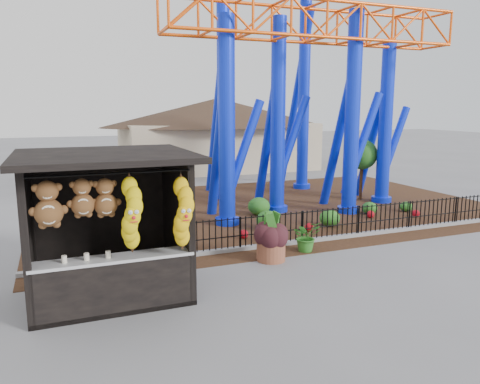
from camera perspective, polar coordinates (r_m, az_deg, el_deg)
name	(u,v)px	position (r m, az deg, el deg)	size (l,w,h in m)	color
ground	(257,293)	(10.52, 2.08, -12.24)	(120.00, 120.00, 0.00)	slate
mulch_bed	(268,207)	(19.08, 3.43, -1.87)	(18.00, 12.00, 0.02)	#331E11
curb	(336,237)	(14.83, 11.66, -5.44)	(18.00, 0.18, 0.12)	gray
prize_booth	(108,229)	(10.13, -15.78, -4.35)	(3.50, 3.40, 3.12)	black
picket_fence	(361,221)	(15.22, 14.56, -3.44)	(12.20, 0.06, 1.00)	black
roller_coaster	(293,45)	(19.51, 6.46, 17.36)	(11.00, 6.37, 10.82)	#0D29EC
terracotta_planter	(271,250)	(12.56, 3.79, -7.04)	(0.77, 0.77, 0.59)	brown
planter_foliage	(271,227)	(12.39, 3.83, -4.33)	(0.70, 0.70, 0.64)	black
potted_plant	(306,236)	(13.38, 8.08, -5.35)	(0.80, 0.69, 0.89)	#2C5B1A
landscaping	(301,213)	(16.87, 7.44, -2.54)	(7.71, 3.34, 0.67)	#25601C
pavilion	(218,122)	(30.56, -2.71, 8.50)	(15.00, 15.00, 4.80)	#BFAD8C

